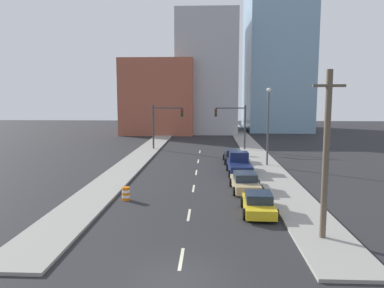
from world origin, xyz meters
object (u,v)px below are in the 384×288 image
object	(u,v)px
pickup_truck_navy	(239,165)
sedan_yellow	(259,204)
traffic_signal_right	(236,121)
sedan_tan	(245,182)
utility_pole_right_near	(326,155)
traffic_barrel	(126,194)
sedan_black	(233,156)
street_lamp	(268,121)
traffic_signal_left	(162,121)

from	to	relation	value
pickup_truck_navy	sedan_yellow	bearing A→B (deg)	-89.90
traffic_signal_right	sedan_tan	distance (m)	22.72
utility_pole_right_near	traffic_barrel	size ratio (longest dim) A/B	9.19
traffic_barrel	pickup_truck_navy	size ratio (longest dim) A/B	0.18
traffic_signal_right	sedan_black	size ratio (longest dim) A/B	1.31
sedan_tan	traffic_signal_right	bearing A→B (deg)	85.66
utility_pole_right_near	street_lamp	distance (m)	20.56
street_lamp	sedan_tan	xyz separation A→B (m)	(-3.31, -10.40, -4.14)
street_lamp	sedan_yellow	bearing A→B (deg)	-100.46
traffic_signal_right	pickup_truck_navy	world-z (taller)	traffic_signal_right
pickup_truck_navy	sedan_black	xyz separation A→B (m)	(-0.24, 6.15, -0.15)
utility_pole_right_near	traffic_barrel	distance (m)	14.33
traffic_signal_left	sedan_yellow	world-z (taller)	traffic_signal_left
street_lamp	traffic_barrel	bearing A→B (deg)	-131.78
traffic_signal_right	street_lamp	size ratio (longest dim) A/B	0.75
utility_pole_right_near	sedan_black	bearing A→B (deg)	98.04
utility_pole_right_near	street_lamp	xyz separation A→B (m)	(0.26, 20.56, 0.32)
traffic_barrel	sedan_tan	world-z (taller)	sedan_tan
traffic_barrel	sedan_black	bearing A→B (deg)	61.48
utility_pole_right_near	traffic_barrel	world-z (taller)	utility_pole_right_near
traffic_signal_left	utility_pole_right_near	size ratio (longest dim) A/B	0.71
traffic_signal_right	sedan_black	bearing A→B (deg)	-96.02
traffic_barrel	sedan_tan	bearing A→B (deg)	19.69
traffic_signal_right	street_lamp	xyz separation A→B (m)	(2.46, -12.05, 0.78)
traffic_signal_right	sedan_tan	bearing A→B (deg)	-92.16
traffic_signal_left	sedan_black	distance (m)	13.84
utility_pole_right_near	pickup_truck_navy	distance (m)	17.36
traffic_signal_left	traffic_barrel	bearing A→B (deg)	-88.62
traffic_signal_left	street_lamp	distance (m)	17.54
sedan_black	traffic_barrel	bearing A→B (deg)	-119.58
sedan_black	street_lamp	bearing A→B (deg)	-34.43
sedan_tan	pickup_truck_navy	world-z (taller)	pickup_truck_navy
traffic_signal_left	street_lamp	world-z (taller)	street_lamp
street_lamp	sedan_black	size ratio (longest dim) A/B	1.75
traffic_barrel	pickup_truck_navy	xyz separation A→B (m)	(8.86, 9.70, 0.36)
street_lamp	pickup_truck_navy	world-z (taller)	street_lamp
traffic_signal_right	pickup_truck_navy	size ratio (longest dim) A/B	1.18
pickup_truck_navy	sedan_black	size ratio (longest dim) A/B	1.12
traffic_signal_left	street_lamp	size ratio (longest dim) A/B	0.75
pickup_truck_navy	traffic_barrel	bearing A→B (deg)	-133.47
traffic_barrel	utility_pole_right_near	bearing A→B (deg)	-30.63
sedan_tan	traffic_barrel	bearing A→B (deg)	-162.48
sedan_yellow	pickup_truck_navy	xyz separation A→B (m)	(-0.25, 12.37, 0.20)
street_lamp	pickup_truck_navy	distance (m)	6.41
utility_pole_right_near	sedan_black	world-z (taller)	utility_pole_right_near
sedan_yellow	sedan_tan	xyz separation A→B (m)	(-0.32, 5.82, 0.03)
traffic_signal_right	street_lamp	distance (m)	12.33
traffic_signal_left	traffic_signal_right	world-z (taller)	same
traffic_barrel	street_lamp	size ratio (longest dim) A/B	0.11
utility_pole_right_near	sedan_black	xyz separation A→B (m)	(-3.23, 22.86, -3.81)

